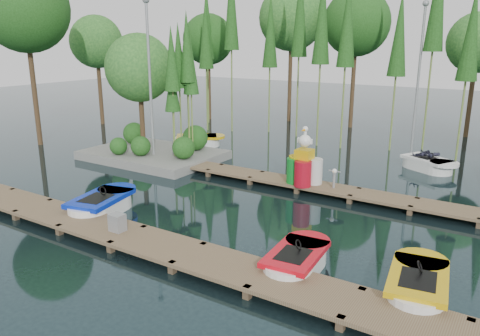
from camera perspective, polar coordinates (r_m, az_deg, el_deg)
The scene contains 16 objects.
ground_plane at distance 16.74m, azimuth -2.37°, elevation -3.77°, with size 90.00×90.00×0.00m, color #1C3035.
near_dock at distance 13.48m, azimuth -13.53°, elevation -8.04°, with size 18.00×1.50×0.50m.
far_dock at distance 18.20m, azimuth 4.73°, elevation -1.45°, with size 15.00×1.20×0.50m.
island at distance 22.48m, azimuth -10.95°, elevation 9.25°, with size 6.20×4.20×6.75m.
tree_screen at distance 26.03m, azimuth 7.65°, elevation 16.67°, with size 34.42×18.53×10.31m.
lamp_island at distance 21.27m, azimuth -10.99°, elevation 11.82°, with size 0.30×0.30×7.25m.
lamp_rear at distance 24.49m, azimuth 21.05°, elevation 11.54°, with size 0.30×0.30×7.25m.
boat_blue at distance 15.97m, azimuth -16.46°, elevation -4.33°, with size 1.86×3.04×0.95m.
boat_red at distance 11.77m, azimuth 6.91°, elevation -11.23°, with size 1.34×2.62×0.85m.
boat_yellow_near at distance 11.30m, azimuth 20.83°, elevation -13.33°, with size 1.58×2.82×0.90m.
boat_yellow_far at distance 24.97m, azimuth -5.19°, elevation 3.33°, with size 2.89×2.61×1.36m.
boat_white_far at distance 21.84m, azimuth 21.95°, elevation 0.45°, with size 2.84×2.27×1.23m.
utility_cabinet at distance 13.62m, azimuth -14.72°, elevation -6.45°, with size 0.40×0.34×0.49m, color gray.
yellow_barrel at distance 17.70m, azimuth 7.03°, elevation -0.08°, with size 0.67×0.67×1.00m, color #D0A30A.
drum_cluster at distance 17.39m, azimuth 7.81°, elevation 0.07°, with size 1.26×1.15×2.17m.
seagull_post at distance 17.15m, azimuth 11.42°, elevation -0.84°, with size 0.45×0.24×0.72m.
Camera 1 is at (9.11, -12.92, 5.51)m, focal length 35.00 mm.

